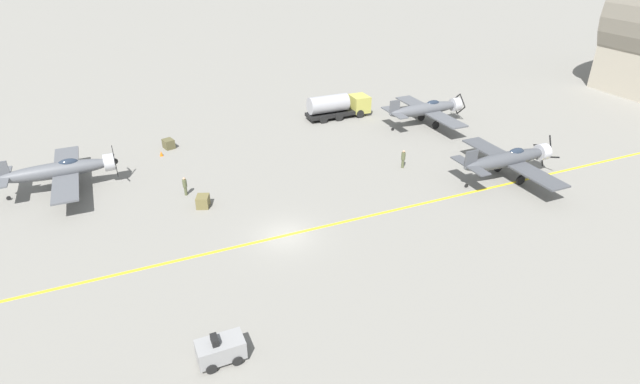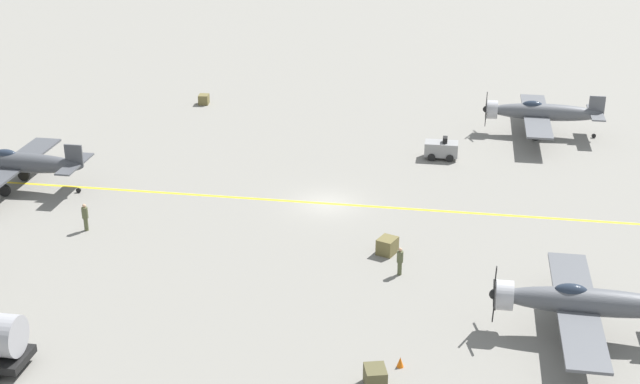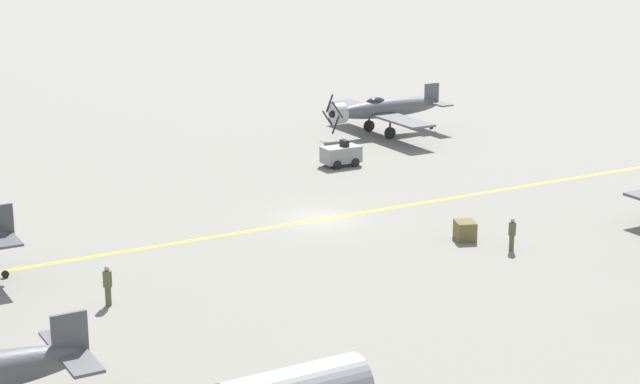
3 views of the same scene
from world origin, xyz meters
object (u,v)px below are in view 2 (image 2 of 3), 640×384
airplane_far_center (16,163)px  tow_tractor (441,149)px  airplane_near_left (584,302)px  traffic_cone (400,362)px  ground_crew_inspecting (400,260)px  airplane_near_right (541,112)px  supply_crate_outboard (375,377)px  supply_crate_by_tanker (204,99)px  supply_crate_mid_lane (387,246)px  ground_crew_walking (85,216)px

airplane_far_center → tow_tractor: size_ratio=4.62×
airplane_near_left → tow_tractor: airplane_near_left is taller
traffic_cone → airplane_far_center: bearing=57.9°
airplane_near_left → ground_crew_inspecting: 11.21m
airplane_near_right → supply_crate_outboard: airplane_near_right is taller
airplane_near_right → supply_crate_outboard: bearing=168.8°
supply_crate_outboard → traffic_cone: supply_crate_outboard is taller
airplane_near_right → supply_crate_by_tanker: (3.98, 30.67, -1.56)m
airplane_far_center → supply_crate_mid_lane: bearing=-114.9°
ground_crew_walking → supply_crate_by_tanker: 28.39m
ground_crew_walking → supply_crate_by_tanker: (28.38, 0.35, -0.57)m
airplane_near_right → ground_crew_inspecting: bearing=163.6°
supply_crate_outboard → supply_crate_mid_lane: bearing=3.1°
airplane_near_left → airplane_far_center: bearing=81.4°
supply_crate_by_tanker → traffic_cone: bearing=-151.8°
airplane_near_right → ground_crew_inspecting: airplane_near_right is taller
tow_tractor → ground_crew_walking: 28.27m
tow_tractor → airplane_far_center: bearing=110.7°
airplane_near_right → airplane_far_center: bearing=118.9°
ground_crew_walking → ground_crew_inspecting: (-2.78, -20.72, -0.07)m
airplane_far_center → ground_crew_inspecting: (-8.74, -28.42, -1.06)m
airplane_near_right → traffic_cone: size_ratio=21.82×
traffic_cone → ground_crew_walking: bearing=60.1°
tow_tractor → supply_crate_by_tanker: size_ratio=2.40×
airplane_near_right → tow_tractor: 10.74m
airplane_near_right → supply_crate_outboard: 39.85m
airplane_near_left → ground_crew_inspecting: airplane_near_left is taller
airplane_near_right → supply_crate_mid_lane: size_ratio=9.85×
ground_crew_inspecting → traffic_cone: bearing=-175.1°
supply_crate_mid_lane → traffic_cone: size_ratio=2.22×
traffic_cone → ground_crew_inspecting: bearing=4.9°
airplane_near_left → supply_crate_outboard: bearing=133.0°
supply_crate_by_tanker → supply_crate_mid_lane: supply_crate_mid_lane is taller
ground_crew_inspecting → airplane_near_right: bearing=-19.5°
supply_crate_mid_lane → supply_crate_outboard: supply_crate_mid_lane is taller
ground_crew_walking → supply_crate_by_tanker: ground_crew_walking is taller
supply_crate_mid_lane → traffic_cone: (-12.28, -1.81, -0.23)m
ground_crew_inspecting → traffic_cone: ground_crew_inspecting is taller
airplane_far_center → supply_crate_outboard: size_ratio=10.07×
tow_tractor → supply_crate_mid_lane: size_ratio=2.13×
airplane_far_center → traffic_cone: bearing=-134.6°
supply_crate_outboard → traffic_cone: (1.80, -1.04, -0.22)m
ground_crew_inspecting → traffic_cone: 9.67m
airplane_far_center → airplane_near_left: size_ratio=1.00×
airplane_near_right → ground_crew_walking: bearing=131.9°
ground_crew_walking → traffic_cone: 24.87m
airplane_far_center → supply_crate_outboard: airplane_far_center is taller
ground_crew_inspecting → supply_crate_by_tanker: ground_crew_inspecting is taller
ground_crew_inspecting → supply_crate_by_tanker: 37.62m
airplane_near_right → supply_crate_by_tanker: 30.97m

